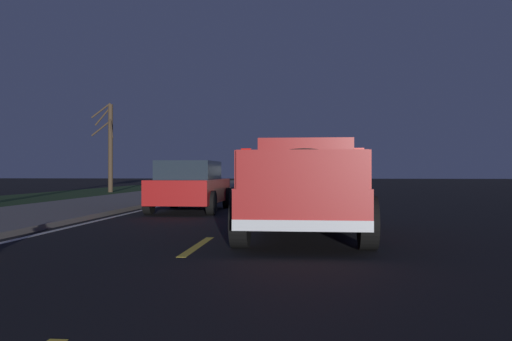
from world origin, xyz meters
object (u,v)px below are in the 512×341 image
(sedan_tan, at_px, (305,181))
(bare_tree_far, at_px, (110,145))
(pickup_truck, at_px, (305,184))
(sedan_black, at_px, (253,178))
(sedan_red, at_px, (191,186))
(sedan_blue, at_px, (308,179))

(sedan_tan, xyz_separation_m, bare_tree_far, (6.53, 11.57, 2.03))
(sedan_tan, relative_size, bare_tree_far, 0.83)
(pickup_truck, xyz_separation_m, sedan_black, (27.09, 3.66, -0.20))
(sedan_red, bearing_deg, sedan_black, 0.34)
(sedan_black, height_order, bare_tree_far, bare_tree_far)
(pickup_truck, distance_m, sedan_blue, 22.28)
(pickup_truck, height_order, sedan_blue, pickup_truck)
(sedan_black, bearing_deg, sedan_blue, -142.34)
(sedan_black, height_order, sedan_blue, same)
(sedan_black, height_order, sedan_tan, same)
(sedan_tan, bearing_deg, sedan_black, 16.48)
(sedan_tan, distance_m, bare_tree_far, 13.44)
(sedan_red, relative_size, sedan_blue, 1.00)
(sedan_tan, distance_m, sedan_blue, 7.30)
(sedan_tan, bearing_deg, sedan_red, 158.44)
(sedan_black, bearing_deg, pickup_truck, -172.30)
(sedan_blue, height_order, bare_tree_far, bare_tree_far)
(pickup_truck, relative_size, sedan_black, 1.23)
(sedan_tan, relative_size, sedan_red, 1.00)
(pickup_truck, relative_size, bare_tree_far, 1.02)
(sedan_blue, xyz_separation_m, bare_tree_far, (-0.77, 11.70, 2.03))
(sedan_blue, bearing_deg, bare_tree_far, 93.75)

